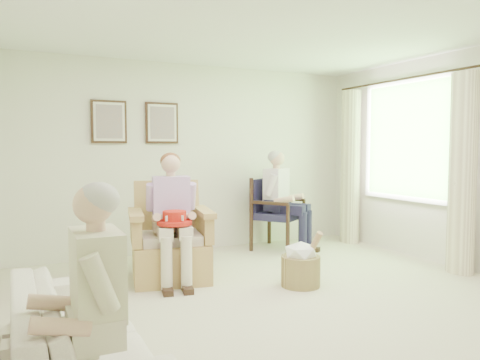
{
  "coord_description": "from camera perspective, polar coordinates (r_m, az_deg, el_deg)",
  "views": [
    {
      "loc": [
        -2.31,
        -3.44,
        1.45
      ],
      "look_at": [
        0.23,
        1.72,
        1.05
      ],
      "focal_mm": 35.0,
      "sensor_mm": 36.0,
      "label": 1
    }
  ],
  "objects": [
    {
      "name": "floor",
      "position": [
        4.38,
        7.48,
        -15.37
      ],
      "size": [
        5.5,
        5.5,
        0.0
      ],
      "primitive_type": "plane",
      "color": "beige",
      "rests_on": "ground"
    },
    {
      "name": "back_wall",
      "position": [
        6.6,
        -5.79,
        2.66
      ],
      "size": [
        5.0,
        0.04,
        2.6
      ],
      "primitive_type": "cube",
      "color": "silver",
      "rests_on": "ground"
    },
    {
      "name": "ceiling",
      "position": [
        4.29,
        7.81,
        19.47
      ],
      "size": [
        5.0,
        5.5,
        0.02
      ],
      "primitive_type": "cube",
      "color": "white",
      "rests_on": "back_wall"
    },
    {
      "name": "window",
      "position": [
        6.65,
        19.66,
        4.91
      ],
      "size": [
        0.13,
        2.5,
        1.63
      ],
      "color": "#2D6B23",
      "rests_on": "right_wall"
    },
    {
      "name": "curtain_left",
      "position": [
        5.91,
        25.48,
        0.68
      ],
      "size": [
        0.34,
        0.34,
        2.3
      ],
      "primitive_type": "cylinder",
      "color": "#F5ECC0",
      "rests_on": "ground"
    },
    {
      "name": "curtain_right",
      "position": [
        7.29,
        13.31,
        1.52
      ],
      "size": [
        0.34,
        0.34,
        2.3
      ],
      "primitive_type": "cylinder",
      "color": "#F5ECC0",
      "rests_on": "ground"
    },
    {
      "name": "framed_print_left",
      "position": [
        6.26,
        -15.67,
        6.86
      ],
      "size": [
        0.45,
        0.05,
        0.55
      ],
      "color": "#382114",
      "rests_on": "back_wall"
    },
    {
      "name": "framed_print_right",
      "position": [
        6.43,
        -9.49,
        6.87
      ],
      "size": [
        0.45,
        0.05,
        0.55
      ],
      "color": "#382114",
      "rests_on": "back_wall"
    },
    {
      "name": "wicker_armchair",
      "position": [
        5.27,
        -8.59,
        -8.21
      ],
      "size": [
        0.84,
        0.83,
        1.07
      ],
      "rotation": [
        0.0,
        0.0,
        -0.2
      ],
      "color": "tan",
      "rests_on": "ground"
    },
    {
      "name": "wood_armchair",
      "position": [
        6.76,
        4.28,
        -3.7
      ],
      "size": [
        0.65,
        0.61,
        1.0
      ],
      "rotation": [
        0.0,
        0.0,
        0.61
      ],
      "color": "black",
      "rests_on": "ground"
    },
    {
      "name": "sofa",
      "position": [
        3.25,
        -19.03,
        -17.3
      ],
      "size": [
        1.95,
        0.76,
        0.57
      ],
      "primitive_type": "imported",
      "rotation": [
        0.0,
        0.0,
        1.57
      ],
      "color": "white",
      "rests_on": "ground"
    },
    {
      "name": "person_wicker",
      "position": [
        5.06,
        -8.16,
        -3.41
      ],
      "size": [
        0.4,
        0.63,
        1.37
      ],
      "rotation": [
        0.0,
        0.0,
        -0.2
      ],
      "color": "beige",
      "rests_on": "ground"
    },
    {
      "name": "person_dark",
      "position": [
        6.59,
        5.02,
        -1.57
      ],
      "size": [
        0.4,
        0.63,
        1.38
      ],
      "rotation": [
        0.0,
        0.0,
        0.61
      ],
      "color": "#1A1835",
      "rests_on": "ground"
    },
    {
      "name": "person_sofa",
      "position": [
        2.62,
        -17.76,
        -12.88
      ],
      "size": [
        0.42,
        0.62,
        1.24
      ],
      "rotation": [
        0.0,
        0.0,
        -1.58
      ],
      "color": "beige",
      "rests_on": "ground"
    },
    {
      "name": "red_hat",
      "position": [
        4.87,
        -7.99,
        -4.75
      ],
      "size": [
        0.36,
        0.36,
        0.14
      ],
      "color": "red",
      "rests_on": "person_wicker"
    },
    {
      "name": "hatbox",
      "position": [
        5.0,
        7.43,
        -10.12
      ],
      "size": [
        0.45,
        0.45,
        0.6
      ],
      "color": "tan",
      "rests_on": "ground"
    }
  ]
}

